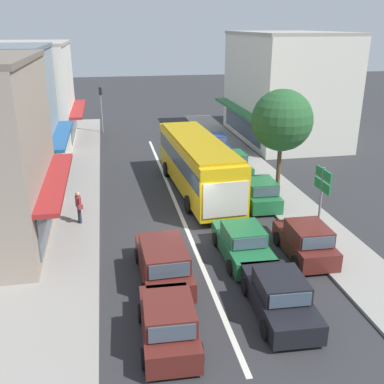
# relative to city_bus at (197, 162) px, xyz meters

# --- Properties ---
(ground_plane) EXTENTS (140.00, 140.00, 0.00)m
(ground_plane) POSITION_rel_city_bus_xyz_m (-1.55, -5.14, -1.88)
(ground_plane) COLOR #2D2D30
(lane_centre_line) EXTENTS (0.20, 28.00, 0.01)m
(lane_centre_line) POSITION_rel_city_bus_xyz_m (-1.55, -1.14, -1.88)
(lane_centre_line) COLOR silver
(lane_centre_line) RESTS_ON ground
(sidewalk_left) EXTENTS (5.20, 44.00, 0.14)m
(sidewalk_left) POSITION_rel_city_bus_xyz_m (-8.35, 0.86, -1.81)
(sidewalk_left) COLOR gray
(sidewalk_left) RESTS_ON ground
(kerb_right) EXTENTS (2.80, 44.00, 0.12)m
(kerb_right) POSITION_rel_city_bus_xyz_m (4.65, 0.86, -1.82)
(kerb_right) COLOR gray
(kerb_right) RESTS_ON ground
(shopfront_far_end) EXTENTS (8.82, 9.45, 8.14)m
(shopfront_far_end) POSITION_rel_city_bus_xyz_m (-11.73, 14.49, 2.18)
(shopfront_far_end) COLOR silver
(shopfront_far_end) RESTS_ON ground
(building_right_far) EXTENTS (8.36, 12.41, 8.87)m
(building_right_far) POSITION_rel_city_bus_xyz_m (9.93, 11.84, 2.55)
(building_right_far) COLOR silver
(building_right_far) RESTS_ON ground
(city_bus) EXTENTS (3.14, 10.97, 3.23)m
(city_bus) POSITION_rel_city_bus_xyz_m (0.00, 0.00, 0.00)
(city_bus) COLOR yellow
(city_bus) RESTS_ON ground
(hatchback_behind_bus_mid) EXTENTS (1.92, 3.76, 1.54)m
(hatchback_behind_bus_mid) POSITION_rel_city_bus_xyz_m (-3.58, -13.11, -1.17)
(hatchback_behind_bus_mid) COLOR #561E19
(hatchback_behind_bus_mid) RESTS_ON ground
(sedan_adjacent_lane_lead) EXTENTS (2.04, 4.27, 1.47)m
(sedan_adjacent_lane_lead) POSITION_rel_city_bus_xyz_m (0.38, -12.32, -1.22)
(sedan_adjacent_lane_lead) COLOR black
(sedan_adjacent_lane_lead) RESTS_ON ground
(wagon_behind_bus_near) EXTENTS (2.01, 4.54, 1.58)m
(wagon_behind_bus_near) POSITION_rel_city_bus_xyz_m (-3.25, -9.34, -1.14)
(wagon_behind_bus_near) COLOR #561E19
(wagon_behind_bus_near) RESTS_ON ground
(sedan_queue_far_back) EXTENTS (1.91, 4.20, 1.47)m
(sedan_queue_far_back) POSITION_rel_city_bus_xyz_m (0.29, -8.28, -1.22)
(sedan_queue_far_back) COLOR #1E6638
(sedan_queue_far_back) RESTS_ON ground
(parked_hatchback_kerb_front) EXTENTS (1.90, 3.74, 1.54)m
(parked_hatchback_kerb_front) POSITION_rel_city_bus_xyz_m (2.98, -8.67, -1.17)
(parked_hatchback_kerb_front) COLOR #561E19
(parked_hatchback_kerb_front) RESTS_ON ground
(parked_hatchback_kerb_second) EXTENTS (1.93, 3.76, 1.54)m
(parked_hatchback_kerb_second) POSITION_rel_city_bus_xyz_m (2.91, -2.71, -1.17)
(parked_hatchback_kerb_second) COLOR #1E6638
(parked_hatchback_kerb_second) RESTS_ON ground
(parked_sedan_kerb_third) EXTENTS (1.96, 4.23, 1.47)m
(parked_sedan_kerb_third) POSITION_rel_city_bus_xyz_m (2.99, 3.05, -1.22)
(parked_sedan_kerb_third) COLOR #1E6638
(parked_sedan_kerb_third) RESTS_ON ground
(parked_sedan_kerb_rear) EXTENTS (1.96, 4.23, 1.47)m
(parked_sedan_kerb_rear) POSITION_rel_city_bus_xyz_m (3.02, 8.35, -1.22)
(parked_sedan_kerb_rear) COLOR navy
(parked_sedan_kerb_rear) RESTS_ON ground
(traffic_light_downstreet) EXTENTS (0.32, 0.24, 4.20)m
(traffic_light_downstreet) POSITION_rel_city_bus_xyz_m (-5.47, 16.73, 0.97)
(traffic_light_downstreet) COLOR gray
(traffic_light_downstreet) RESTS_ON ground
(directional_road_sign) EXTENTS (0.10, 1.40, 3.60)m
(directional_road_sign) POSITION_rel_city_bus_xyz_m (4.10, -7.51, 0.82)
(directional_road_sign) COLOR gray
(directional_road_sign) RESTS_ON ground
(street_tree_right) EXTENTS (3.35, 3.35, 6.22)m
(street_tree_right) POSITION_rel_city_bus_xyz_m (4.29, -1.89, 2.65)
(street_tree_right) COLOR brown
(street_tree_right) RESTS_ON ground
(pedestrian_with_handbag_near) EXTENTS (0.39, 0.65, 1.63)m
(pedestrian_with_handbag_near) POSITION_rel_city_bus_xyz_m (-6.69, -3.57, -0.81)
(pedestrian_with_handbag_near) COLOR #232838
(pedestrian_with_handbag_near) RESTS_ON sidewalk_left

